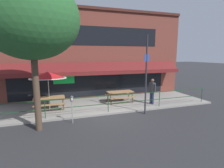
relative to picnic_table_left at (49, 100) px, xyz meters
The scene contains 11 objects.
ground_plane 3.81m from the picnic_table_left, 29.31° to the right, with size 120.00×120.00×0.00m, color #2D2D30.
patio_deck 3.33m from the picnic_table_left, ahead, with size 15.00×4.00×0.10m, color gray.
restaurant_building 4.86m from the picnic_table_left, 36.27° to the left, with size 15.00×1.60×6.83m.
patio_railing 3.60m from the picnic_table_left, 25.15° to the right, with size 13.84×0.04×0.97m.
picnic_table_left is the anchor object (origin of this frame).
picnic_table_centre 4.67m from the picnic_table_left, ahead, with size 1.80×1.42×0.76m.
patio_umbrella_left 1.47m from the picnic_table_left, 90.00° to the left, with size 2.14×2.14×2.38m.
pedestrian_walking 6.63m from the picnic_table_left, ahead, with size 0.31×0.61×1.71m.
parking_meter_near 2.71m from the picnic_table_left, 65.14° to the right, with size 0.15×0.16×1.42m.
street_sign_pole 5.96m from the picnic_table_left, 23.43° to the right, with size 0.28×0.09×4.49m.
street_tree_curbside 5.21m from the picnic_table_left, 96.09° to the right, with size 4.01×3.61×7.17m.
Camera 1 is at (-2.87, -9.10, 3.41)m, focal length 28.00 mm.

